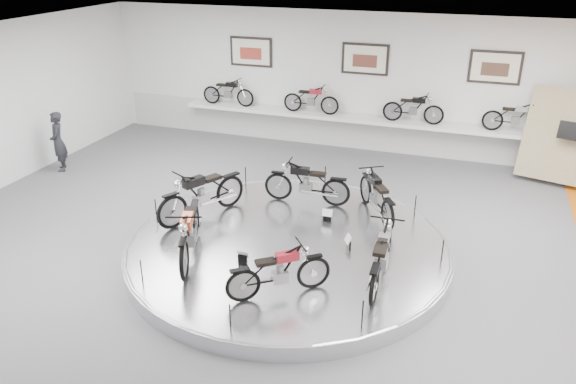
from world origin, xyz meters
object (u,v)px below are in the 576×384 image
(bike_a, at_px, (377,195))
(bike_b, at_px, (307,183))
(display_platform, at_px, (288,248))
(bike_c, at_px, (202,193))
(bike_d, at_px, (189,231))
(bike_f, at_px, (382,255))
(bike_e, at_px, (279,271))
(shelf, at_px, (360,119))
(visitor, at_px, (58,142))

(bike_a, xyz_separation_m, bike_b, (-1.61, 0.13, 0.00))
(display_platform, bearing_deg, bike_b, 96.08)
(bike_b, xyz_separation_m, bike_c, (-1.90, -1.42, 0.06))
(bike_d, height_order, bike_f, bike_d)
(bike_b, height_order, bike_e, bike_b)
(shelf, relative_size, bike_a, 6.56)
(bike_c, height_order, bike_e, bike_c)
(display_platform, bearing_deg, bike_e, -75.59)
(bike_d, xyz_separation_m, visitor, (-5.83, 3.45, -0.03))
(display_platform, bearing_deg, visitor, 162.71)
(bike_a, relative_size, visitor, 1.03)
(bike_b, distance_m, bike_d, 3.30)
(bike_c, distance_m, bike_d, 1.69)
(bike_a, height_order, bike_d, bike_d)
(bike_b, xyz_separation_m, bike_e, (0.65, -3.63, -0.04))
(display_platform, relative_size, bike_b, 3.81)
(bike_b, bearing_deg, bike_d, 62.29)
(bike_c, relative_size, visitor, 1.16)
(bike_b, distance_m, visitor, 7.18)
(bike_c, bearing_deg, bike_b, 153.73)
(bike_a, bearing_deg, shelf, -14.66)
(bike_a, relative_size, bike_c, 0.88)
(shelf, height_order, bike_f, bike_f)
(bike_c, height_order, visitor, visitor)
(bike_a, xyz_separation_m, visitor, (-8.78, 0.57, 0.02))
(shelf, bearing_deg, bike_e, -86.81)
(display_platform, relative_size, bike_d, 3.45)
(bike_d, height_order, visitor, visitor)
(bike_b, bearing_deg, display_platform, 92.20)
(display_platform, bearing_deg, bike_f, -22.07)
(bike_e, bearing_deg, bike_a, 36.76)
(shelf, height_order, bike_a, bike_a)
(bike_a, distance_m, bike_b, 1.61)
(shelf, bearing_deg, bike_b, -92.50)
(bike_a, relative_size, bike_b, 1.00)
(bike_f, bearing_deg, shelf, 13.88)
(shelf, distance_m, bike_f, 7.48)
(bike_c, xyz_separation_m, bike_f, (4.08, -1.24, -0.04))
(shelf, bearing_deg, bike_d, -101.45)
(bike_e, relative_size, bike_f, 0.88)
(shelf, distance_m, visitor, 8.43)
(bike_e, xyz_separation_m, visitor, (-7.82, 4.06, 0.06))
(shelf, distance_m, bike_c, 6.32)
(bike_d, bearing_deg, bike_a, 114.04)
(shelf, height_order, bike_e, bike_e)
(shelf, relative_size, bike_d, 5.93)
(visitor, bearing_deg, bike_b, 49.61)
(display_platform, distance_m, bike_a, 2.32)
(bike_d, relative_size, visitor, 1.14)
(bike_c, distance_m, bike_e, 3.38)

